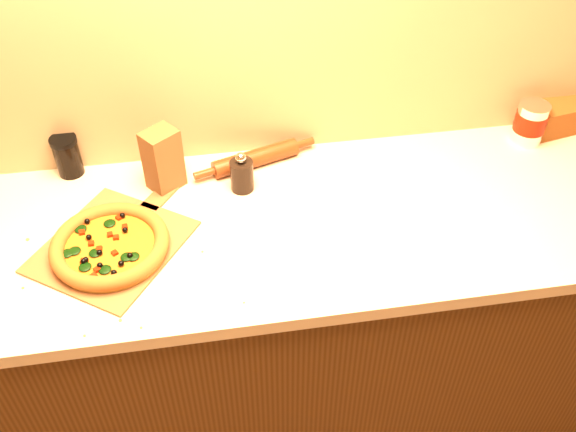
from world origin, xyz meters
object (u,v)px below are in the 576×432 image
object	(u,v)px
pepper_grinder	(242,174)
rolling_pin	(256,158)
pizza_peel	(116,243)
coffee_canister	(530,122)
dark_jar	(67,156)
pizza	(110,246)

from	to	relation	value
pepper_grinder	rolling_pin	size ratio (longest dim) A/B	0.33
pizza_peel	rolling_pin	world-z (taller)	rolling_pin
pepper_grinder	coffee_canister	distance (m)	0.90
pepper_grinder	rolling_pin	xyz separation A→B (m)	(0.05, 0.10, -0.02)
pizza_peel	dark_jar	xyz separation A→B (m)	(-0.14, 0.32, 0.06)
pepper_grinder	rolling_pin	bearing A→B (deg)	63.32
coffee_canister	rolling_pin	bearing A→B (deg)	179.30
pizza_peel	pepper_grinder	xyz separation A→B (m)	(0.35, 0.17, 0.05)
pizza	coffee_canister	size ratio (longest dim) A/B	2.30
coffee_canister	dark_jar	size ratio (longest dim) A/B	1.06
rolling_pin	coffee_canister	world-z (taller)	coffee_canister
rolling_pin	dark_jar	distance (m)	0.54
coffee_canister	pepper_grinder	bearing A→B (deg)	-174.30
pizza_peel	pizza	distance (m)	0.04
pizza	rolling_pin	world-z (taller)	rolling_pin
pepper_grinder	coffee_canister	xyz separation A→B (m)	(0.90, 0.09, 0.02)
pizza	coffee_canister	world-z (taller)	coffee_canister
dark_jar	pizza	bearing A→B (deg)	-69.89
pizza_peel	coffee_canister	distance (m)	1.28
rolling_pin	coffee_canister	size ratio (longest dim) A/B	2.86
pizza_peel	pizza	xyz separation A→B (m)	(-0.01, -0.03, 0.02)
pepper_grinder	dark_jar	bearing A→B (deg)	162.92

